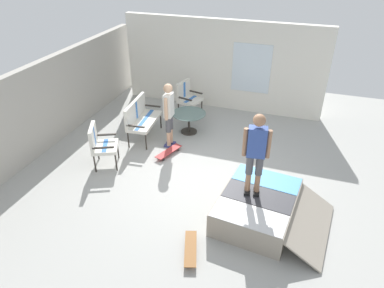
# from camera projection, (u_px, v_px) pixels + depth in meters

# --- Properties ---
(ground_plane) EXTENTS (12.00, 12.00, 0.10)m
(ground_plane) POSITION_uv_depth(u_px,v_px,m) (198.00, 178.00, 7.84)
(ground_plane) COLOR #A8A8A3
(back_wall_cinderblock) EXTENTS (9.00, 0.20, 2.12)m
(back_wall_cinderblock) POSITION_uv_depth(u_px,v_px,m) (39.00, 109.00, 8.38)
(back_wall_cinderblock) COLOR #ADA89E
(back_wall_cinderblock) RESTS_ON ground_plane
(house_facade) EXTENTS (0.23, 6.00, 2.63)m
(house_facade) POSITION_uv_depth(u_px,v_px,m) (222.00, 65.00, 10.36)
(house_facade) COLOR white
(house_facade) RESTS_ON ground_plane
(skate_ramp) EXTENTS (1.96, 2.15, 0.50)m
(skate_ramp) POSITION_uv_depth(u_px,v_px,m) (259.00, 207.00, 6.58)
(skate_ramp) COLOR gray
(skate_ramp) RESTS_ON ground_plane
(patio_bench) EXTENTS (1.29, 0.66, 1.02)m
(patio_bench) POSITION_uv_depth(u_px,v_px,m) (140.00, 116.00, 9.04)
(patio_bench) COLOR #2D2823
(patio_bench) RESTS_ON ground_plane
(patio_chair_near_house) EXTENTS (0.73, 0.68, 1.02)m
(patio_chair_near_house) POSITION_uv_depth(u_px,v_px,m) (187.00, 95.00, 10.20)
(patio_chair_near_house) COLOR #2D2823
(patio_chair_near_house) RESTS_ON ground_plane
(patio_chair_by_wall) EXTENTS (0.79, 0.76, 1.02)m
(patio_chair_by_wall) POSITION_uv_depth(u_px,v_px,m) (99.00, 142.00, 7.90)
(patio_chair_by_wall) COLOR #2D2823
(patio_chair_by_wall) RESTS_ON ground_plane
(patio_table) EXTENTS (0.90, 0.90, 0.57)m
(patio_table) POSITION_uv_depth(u_px,v_px,m) (189.00, 119.00, 9.38)
(patio_table) COLOR #2D2823
(patio_table) RESTS_ON ground_plane
(person_watching) EXTENTS (0.48, 0.26, 1.66)m
(person_watching) POSITION_uv_depth(u_px,v_px,m) (169.00, 111.00, 8.48)
(person_watching) COLOR navy
(person_watching) RESTS_ON ground_plane
(person_skater) EXTENTS (0.28, 0.48, 1.62)m
(person_skater) POSITION_uv_depth(u_px,v_px,m) (256.00, 150.00, 6.07)
(person_skater) COLOR black
(person_skater) RESTS_ON skate_ramp
(skateboard_by_bench) EXTENTS (0.82, 0.45, 0.10)m
(skateboard_by_bench) POSITION_uv_depth(u_px,v_px,m) (169.00, 152.00, 8.56)
(skateboard_by_bench) COLOR #B23838
(skateboard_by_bench) RESTS_ON ground_plane
(skateboard_spare) EXTENTS (0.82, 0.43, 0.10)m
(skateboard_spare) POSITION_uv_depth(u_px,v_px,m) (191.00, 249.00, 5.92)
(skateboard_spare) COLOR brown
(skateboard_spare) RESTS_ON ground_plane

